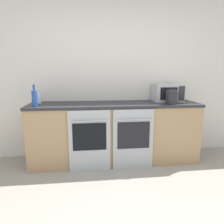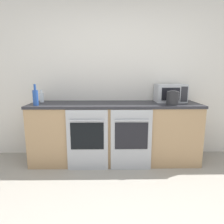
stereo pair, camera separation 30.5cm
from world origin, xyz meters
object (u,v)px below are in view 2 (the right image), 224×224
Objects in this scene: microwave at (170,93)px; oven_right at (131,140)px; bottle_clear at (42,97)px; bottle_blue at (36,97)px; kettle at (173,98)px; oven_left at (87,140)px.

oven_right is at bearing -145.22° from microwave.
bottle_clear is 0.32m from bottle_blue.
kettle is (1.93, 0.01, -0.02)m from bottle_blue.
kettle reaches higher than bottle_clear.
kettle is (-0.06, -0.32, -0.04)m from microwave.
bottle_blue is (-0.72, 0.12, 0.59)m from oven_left.
kettle is (1.95, -0.30, 0.02)m from bottle_clear.
oven_right is 0.84m from kettle.
oven_left is 4.23× the size of kettle.
bottle_clear is at bearing 93.77° from bottle_blue.
kettle is at bearing 6.27° from oven_left.
oven_left is 1.00× the size of oven_right.
oven_left is 1.35m from kettle.
oven_left is at bearing 180.00° from oven_right.
microwave is 2.02m from bottle_blue.
kettle is (1.21, 0.13, 0.57)m from oven_left.
oven_left and oven_right have the same top height.
bottle_blue is at bearing -179.65° from kettle.
bottle_blue is 1.44× the size of kettle.
bottle_clear is at bearing 162.25° from oven_right.
microwave is at bearing 19.67° from oven_left.
bottle_blue is at bearing 174.84° from oven_right.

